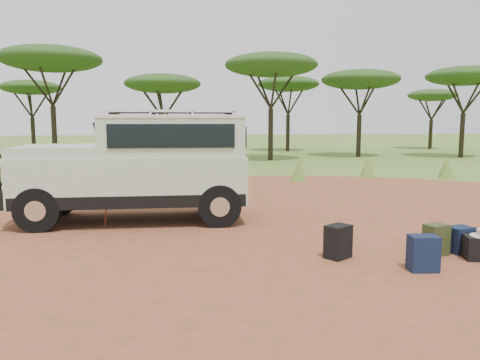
{
  "coord_description": "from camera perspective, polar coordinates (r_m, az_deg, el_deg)",
  "views": [
    {
      "loc": [
        -1.75,
        -8.28,
        2.2
      ],
      "look_at": [
        -0.3,
        1.19,
        1.0
      ],
      "focal_mm": 35.0,
      "sensor_mm": 36.0,
      "label": 1
    }
  ],
  "objects": [
    {
      "name": "ground",
      "position": [
        8.75,
        3.17,
        -7.44
      ],
      "size": [
        140.0,
        140.0,
        0.0
      ],
      "primitive_type": "plane",
      "color": "#537B2B",
      "rests_on": "ground"
    },
    {
      "name": "dirt_clearing",
      "position": [
        8.75,
        3.17,
        -7.41
      ],
      "size": [
        23.0,
        23.0,
        0.01
      ],
      "primitive_type": "cylinder",
      "color": "#9B4932",
      "rests_on": "ground"
    },
    {
      "name": "grass_fringe",
      "position": [
        17.15,
        -2.4,
        1.13
      ],
      "size": [
        36.6,
        1.6,
        0.9
      ],
      "color": "#537B2B",
      "rests_on": "ground"
    },
    {
      "name": "acacia_treeline",
      "position": [
        28.33,
        -3.67,
        12.55
      ],
      "size": [
        46.7,
        13.2,
        6.26
      ],
      "color": "black",
      "rests_on": "ground"
    },
    {
      "name": "safari_vehicle",
      "position": [
        10.56,
        -11.92,
        1.44
      ],
      "size": [
        5.12,
        2.17,
        2.44
      ],
      "rotation": [
        0.0,
        0.0,
        -0.03
      ],
      "color": "#B5CCAE",
      "rests_on": "ground"
    },
    {
      "name": "walking_staff",
      "position": [
        9.97,
        -15.92,
        -1.41
      ],
      "size": [
        0.22,
        0.37,
        1.53
      ],
      "primitive_type": "cylinder",
      "rotation": [
        0.24,
        0.0,
        0.48
      ],
      "color": "brown",
      "rests_on": "ground"
    },
    {
      "name": "backpack_black",
      "position": [
        7.77,
        11.86,
        -7.39
      ],
      "size": [
        0.49,
        0.47,
        0.55
      ],
      "primitive_type": "cube",
      "rotation": [
        0.0,
        0.0,
        0.59
      ],
      "color": "black",
      "rests_on": "ground"
    },
    {
      "name": "backpack_navy",
      "position": [
        7.48,
        21.43,
        -8.34
      ],
      "size": [
        0.44,
        0.34,
        0.54
      ],
      "primitive_type": "cube",
      "rotation": [
        0.0,
        0.0,
        -0.12
      ],
      "color": "#111D37",
      "rests_on": "ground"
    },
    {
      "name": "backpack_olive",
      "position": [
        8.43,
        22.79,
        -6.75
      ],
      "size": [
        0.43,
        0.35,
        0.52
      ],
      "primitive_type": "cube",
      "rotation": [
        0.0,
        0.0,
        0.25
      ],
      "color": "#2F3D1C",
      "rests_on": "ground"
    },
    {
      "name": "duffel_navy",
      "position": [
        8.75,
        25.22,
        -6.61
      ],
      "size": [
        0.47,
        0.4,
        0.45
      ],
      "primitive_type": "cube",
      "rotation": [
        0.0,
        0.0,
        0.28
      ],
      "color": "#111D37",
      "rests_on": "ground"
    },
    {
      "name": "stuff_sack",
      "position": [
        7.54,
        21.07,
        -9.22
      ],
      "size": [
        0.28,
        0.28,
        0.28
      ],
      "primitive_type": "cylinder",
      "rotation": [
        1.57,
        0.0,
        0.01
      ],
      "color": "black",
      "rests_on": "ground"
    }
  ]
}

